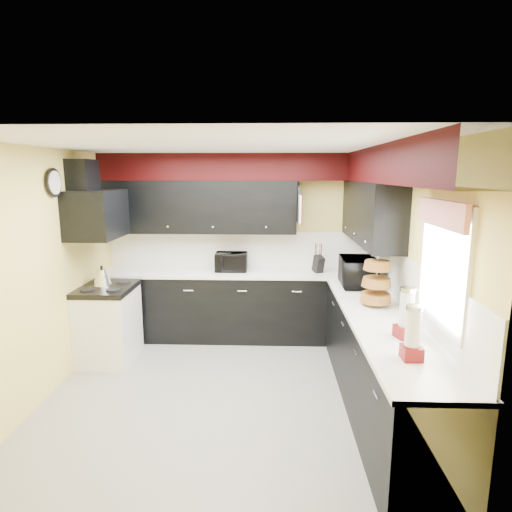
{
  "coord_description": "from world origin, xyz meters",
  "views": [
    {
      "loc": [
        0.47,
        -4.12,
        2.24
      ],
      "look_at": [
        0.29,
        0.73,
        1.3
      ],
      "focal_mm": 30.0,
      "sensor_mm": 36.0,
      "label": 1
    }
  ],
  "objects": [
    {
      "name": "ground",
      "position": [
        0.0,
        0.0,
        0.0
      ],
      "size": [
        3.6,
        3.6,
        0.0
      ],
      "primitive_type": "plane",
      "color": "gray",
      "rests_on": "ground"
    },
    {
      "name": "wall_back",
      "position": [
        0.0,
        1.8,
        1.25
      ],
      "size": [
        3.6,
        0.06,
        2.5
      ],
      "primitive_type": "cube",
      "color": "#E0C666",
      "rests_on": "ground"
    },
    {
      "name": "wall_right",
      "position": [
        1.8,
        0.0,
        1.25
      ],
      "size": [
        0.06,
        3.6,
        2.5
      ],
      "primitive_type": "cube",
      "color": "#E0C666",
      "rests_on": "ground"
    },
    {
      "name": "wall_left",
      "position": [
        -1.8,
        0.0,
        1.25
      ],
      "size": [
        0.06,
        3.6,
        2.5
      ],
      "primitive_type": "cube",
      "color": "#E0C666",
      "rests_on": "ground"
    },
    {
      "name": "ceiling",
      "position": [
        0.0,
        0.0,
        2.5
      ],
      "size": [
        3.6,
        3.6,
        0.06
      ],
      "primitive_type": "cube",
      "color": "white",
      "rests_on": "wall_back"
    },
    {
      "name": "cab_back",
      "position": [
        0.0,
        1.5,
        0.45
      ],
      "size": [
        3.6,
        0.6,
        0.9
      ],
      "primitive_type": "cube",
      "color": "black",
      "rests_on": "ground"
    },
    {
      "name": "cab_right",
      "position": [
        1.5,
        -0.3,
        0.45
      ],
      "size": [
        0.6,
        3.0,
        0.9
      ],
      "primitive_type": "cube",
      "color": "black",
      "rests_on": "ground"
    },
    {
      "name": "counter_back",
      "position": [
        0.0,
        1.5,
        0.92
      ],
      "size": [
        3.62,
        0.64,
        0.04
      ],
      "primitive_type": "cube",
      "color": "white",
      "rests_on": "cab_back"
    },
    {
      "name": "counter_right",
      "position": [
        1.5,
        -0.3,
        0.92
      ],
      "size": [
        0.64,
        3.02,
        0.04
      ],
      "primitive_type": "cube",
      "color": "white",
      "rests_on": "cab_right"
    },
    {
      "name": "splash_back",
      "position": [
        0.0,
        1.79,
        1.19
      ],
      "size": [
        3.6,
        0.02,
        0.5
      ],
      "primitive_type": "cube",
      "color": "white",
      "rests_on": "counter_back"
    },
    {
      "name": "splash_right",
      "position": [
        1.79,
        0.0,
        1.19
      ],
      "size": [
        0.02,
        3.6,
        0.5
      ],
      "primitive_type": "cube",
      "color": "white",
      "rests_on": "counter_right"
    },
    {
      "name": "upper_back",
      "position": [
        -0.5,
        1.62,
        1.8
      ],
      "size": [
        2.6,
        0.35,
        0.7
      ],
      "primitive_type": "cube",
      "color": "black",
      "rests_on": "wall_back"
    },
    {
      "name": "upper_right",
      "position": [
        1.62,
        0.9,
        1.8
      ],
      "size": [
        0.35,
        1.8,
        0.7
      ],
      "primitive_type": "cube",
      "color": "black",
      "rests_on": "wall_right"
    },
    {
      "name": "soffit_back",
      "position": [
        0.0,
        1.62,
        2.33
      ],
      "size": [
        3.6,
        0.36,
        0.35
      ],
      "primitive_type": "cube",
      "color": "black",
      "rests_on": "wall_back"
    },
    {
      "name": "soffit_right",
      "position": [
        1.62,
        -0.18,
        2.33
      ],
      "size": [
        0.36,
        3.24,
        0.35
      ],
      "primitive_type": "cube",
      "color": "black",
      "rests_on": "wall_right"
    },
    {
      "name": "stove",
      "position": [
        -1.5,
        0.75,
        0.43
      ],
      "size": [
        0.6,
        0.75,
        0.86
      ],
      "primitive_type": "cube",
      "color": "white",
      "rests_on": "ground"
    },
    {
      "name": "cooktop",
      "position": [
        -1.5,
        0.75,
        0.89
      ],
      "size": [
        0.62,
        0.77,
        0.06
      ],
      "primitive_type": "cube",
      "color": "black",
      "rests_on": "stove"
    },
    {
      "name": "hood",
      "position": [
        -1.55,
        0.75,
        1.78
      ],
      "size": [
        0.5,
        0.78,
        0.55
      ],
      "primitive_type": "cube",
      "color": "black",
      "rests_on": "wall_left"
    },
    {
      "name": "hood_duct",
      "position": [
        -1.68,
        0.75,
        2.2
      ],
      "size": [
        0.24,
        0.4,
        0.4
      ],
      "primitive_type": "cube",
      "color": "black",
      "rests_on": "wall_left"
    },
    {
      "name": "window",
      "position": [
        1.79,
        -0.9,
        1.55
      ],
      "size": [
        0.03,
        0.86,
        0.96
      ],
      "primitive_type": null,
      "color": "white",
      "rests_on": "wall_right"
    },
    {
      "name": "valance",
      "position": [
        1.73,
        -0.9,
        1.95
      ],
      "size": [
        0.04,
        0.88,
        0.2
      ],
      "primitive_type": "cube",
      "color": "red",
      "rests_on": "wall_right"
    },
    {
      "name": "pan_top",
      "position": [
        0.82,
        1.55,
        2.0
      ],
      "size": [
        0.03,
        0.22,
        0.4
      ],
      "primitive_type": null,
      "color": "black",
      "rests_on": "upper_back"
    },
    {
      "name": "pan_mid",
      "position": [
        0.82,
        1.42,
        1.75
      ],
      "size": [
        0.03,
        0.28,
        0.46
      ],
      "primitive_type": null,
      "color": "black",
      "rests_on": "upper_back"
    },
    {
      "name": "pan_low",
      "position": [
        0.82,
        1.68,
        1.72
      ],
      "size": [
        0.03,
        0.24,
        0.42
      ],
      "primitive_type": null,
      "color": "black",
      "rests_on": "upper_back"
    },
    {
      "name": "cut_board",
      "position": [
        0.83,
        1.3,
        1.8
      ],
      "size": [
        0.03,
        0.26,
        0.35
      ],
      "primitive_type": "cube",
      "color": "white",
      "rests_on": "upper_back"
    },
    {
      "name": "baskets",
      "position": [
        1.52,
        0.05,
        1.18
      ],
      "size": [
        0.27,
        0.27,
        0.5
      ],
      "primitive_type": null,
      "color": "brown",
      "rests_on": "upper_right"
    },
    {
      "name": "clock",
      "position": [
        -1.77,
        0.25,
        2.15
      ],
      "size": [
        0.03,
        0.3,
        0.3
      ],
      "primitive_type": null,
      "color": "black",
      "rests_on": "wall_left"
    },
    {
      "name": "deco_plate",
      "position": [
        1.77,
        -0.35,
        2.25
      ],
      "size": [
        0.03,
        0.24,
        0.24
      ],
      "primitive_type": null,
      "color": "white",
      "rests_on": "wall_right"
    },
    {
      "name": "toaster_oven",
      "position": [
        -0.07,
        1.54,
        1.06
      ],
      "size": [
        0.43,
        0.35,
        0.25
      ],
      "primitive_type": "imported",
      "rotation": [
        0.0,
        0.0,
        -0.0
      ],
      "color": "black",
      "rests_on": "counter_back"
    },
    {
      "name": "microwave",
      "position": [
        1.5,
        0.83,
        1.1
      ],
      "size": [
        0.41,
        0.6,
        0.33
      ],
      "primitive_type": "imported",
      "rotation": [
        0.0,
        0.0,
        1.55
      ],
      "color": "black",
      "rests_on": "counter_right"
    },
    {
      "name": "utensil_crock",
      "position": [
        1.1,
        1.53,
        1.02
      ],
      "size": [
        0.14,
        0.14,
        0.15
      ],
      "primitive_type": "cylinder",
      "rotation": [
        0.0,
        0.0,
        -0.01
      ],
      "color": "silver",
      "rests_on": "counter_back"
    },
    {
      "name": "knife_block",
      "position": [
        1.1,
        1.47,
        1.05
      ],
      "size": [
        0.15,
        0.17,
        0.22
      ],
      "primitive_type": "cube",
      "rotation": [
        0.0,
        0.0,
        0.38
      ],
      "color": "black",
      "rests_on": "counter_back"
    },
    {
      "name": "kettle",
      "position": [
        -1.56,
        0.81,
        1.02
      ],
      "size": [
        0.23,
        0.23,
        0.19
      ],
      "primitive_type": null,
      "rotation": [
        0.0,
        0.0,
        -0.1
      ],
      "color": "silver",
      "rests_on": "cooktop"
    },
    {
      "name": "dispenser_a",
      "position": [
        1.55,
        -0.81,
        1.14
      ],
      "size": [
        0.18,
        0.18,
        0.39
      ],
      "primitive_type": null,
      "rotation": [
        0.0,
        0.0,
        0.33
      ],
      "color": "#680301",
      "rests_on": "counter_right"
    },
    {
      "name": "dispenser_b",
      "position": [
        1.47,
        -1.23,
        1.12
      ],
      "size": [
        0.14,
        0.14,
        0.37
      ],
      "primitive_type": null,
      "rotation": [
        0.0,
        0.0,
        0.03
      ],
      "color": "#6E0A00",
      "rests_on": "counter_right"
    }
  ]
}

